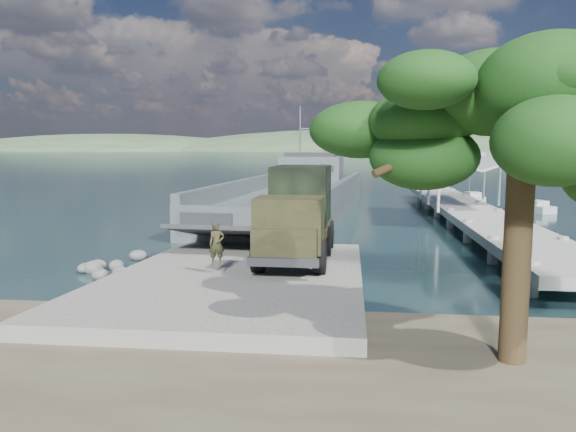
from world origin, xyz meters
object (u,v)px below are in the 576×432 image
at_px(sailboat_near, 531,208).
at_px(military_truck, 298,213).
at_px(landing_craft, 292,205).
at_px(pier, 466,201).
at_px(soldier, 217,253).
at_px(sailboat_far, 470,198).
at_px(overhang_tree, 494,129).

bearing_deg(sailboat_near, military_truck, -147.45).
distance_m(landing_craft, sailboat_near, 21.03).
distance_m(pier, soldier, 24.82).
xyz_separation_m(military_truck, sailboat_far, (14.57, 33.83, -2.29)).
relative_size(landing_craft, sailboat_far, 6.02).
bearing_deg(sailboat_near, soldier, -147.72).
bearing_deg(sailboat_far, landing_craft, -153.54).
bearing_deg(pier, landing_craft, 166.55).
relative_size(soldier, sailboat_near, 0.29).
xyz_separation_m(landing_craft, soldier, (-0.52, -23.79, 0.53)).
relative_size(soldier, sailboat_far, 0.30).
bearing_deg(military_truck, landing_craft, 97.88).
height_order(landing_craft, military_truck, landing_craft).
bearing_deg(sailboat_near, sailboat_far, 89.67).
bearing_deg(soldier, military_truck, 29.28).
distance_m(military_truck, soldier, 4.93).
xyz_separation_m(pier, soldier, (-13.82, -20.61, -0.23)).
height_order(soldier, overhang_tree, overhang_tree).
relative_size(military_truck, soldier, 5.25).
bearing_deg(military_truck, soldier, -126.76).
bearing_deg(landing_craft, overhang_tree, -70.07).
distance_m(military_truck, overhang_tree, 13.15).
height_order(soldier, sailboat_near, sailboat_near).
height_order(pier, sailboat_far, sailboat_far).
bearing_deg(sailboat_far, soldier, -127.63).
bearing_deg(soldier, sailboat_far, 42.11).
xyz_separation_m(soldier, sailboat_far, (17.50, 37.60, -1.06)).
xyz_separation_m(landing_craft, military_truck, (2.40, -20.01, 1.75)).
relative_size(landing_craft, soldier, 20.17).
distance_m(soldier, sailboat_near, 35.62).
distance_m(military_truck, sailboat_far, 36.90).
height_order(pier, landing_craft, landing_craft).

